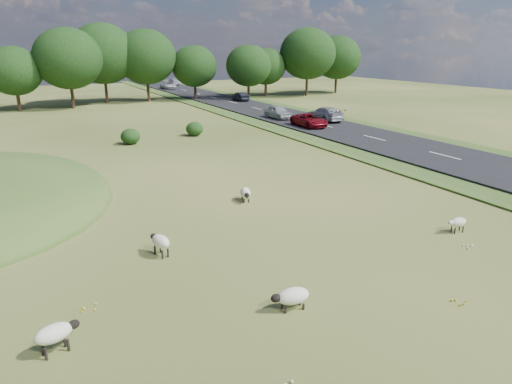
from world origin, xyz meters
TOP-DOWN VIEW (x-y plane):
  - ground at (0.00, 20.00)m, footprint 160.00×160.00m
  - road at (20.00, 30.00)m, footprint 8.00×150.00m
  - treeline at (-1.06, 55.44)m, footprint 96.28×14.66m
  - shrubs at (-5.27, 26.96)m, footprint 24.28×7.38m
  - sheep_0 at (-3.84, 0.90)m, footprint 0.79×1.28m
  - sheep_1 at (-1.16, -4.91)m, footprint 1.34×0.69m
  - sheep_2 at (8.85, -2.72)m, footprint 1.01×0.50m
  - sheep_3 at (2.16, 5.62)m, footprint 0.84×1.34m
  - sheep_4 at (-8.04, -3.92)m, footprint 1.29×0.79m
  - car_0 at (21.90, 26.64)m, footprint 2.15×5.28m
  - car_1 at (18.10, 30.59)m, footprint 1.77×4.39m
  - car_2 at (21.90, 49.47)m, footprint 1.37×3.92m
  - car_3 at (21.90, 85.20)m, footprint 2.03×4.99m
  - car_4 at (18.10, 76.08)m, footprint 2.28×4.94m
  - car_5 at (18.10, 23.97)m, footprint 2.17×4.71m

SIDE VIEW (x-z plane):
  - ground at x=0.00m, z-range 0.00..0.00m
  - road at x=20.00m, z-range 0.00..0.25m
  - sheep_3 at x=2.16m, z-range 0.10..0.84m
  - sheep_1 at x=-1.16m, z-range 0.10..0.86m
  - sheep_2 at x=8.85m, z-range 0.14..0.86m
  - sheep_0 at x=-3.84m, z-range 0.18..1.06m
  - sheep_4 at x=-8.04m, z-range 0.18..1.07m
  - shrubs at x=-5.27m, z-range -0.05..1.49m
  - car_2 at x=21.90m, z-range 0.25..1.54m
  - car_5 at x=18.10m, z-range 0.25..1.56m
  - car_4 at x=18.10m, z-range 0.25..1.62m
  - car_3 at x=21.90m, z-range 0.25..1.70m
  - car_1 at x=18.10m, z-range 0.25..1.75m
  - car_0 at x=21.90m, z-range 0.25..1.78m
  - treeline at x=-1.06m, z-range 0.72..12.41m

